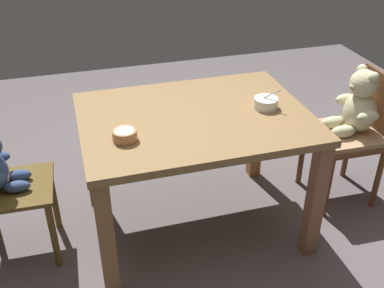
{
  "coord_description": "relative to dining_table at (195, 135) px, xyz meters",
  "views": [
    {
      "loc": [
        -0.6,
        -2.03,
        1.85
      ],
      "look_at": [
        0.0,
        0.05,
        0.53
      ],
      "focal_mm": 43.1,
      "sensor_mm": 36.0,
      "label": 1
    }
  ],
  "objects": [
    {
      "name": "porridge_bowl_terracotta_near_left",
      "position": [
        -0.39,
        -0.15,
        0.15
      ],
      "size": [
        0.12,
        0.12,
        0.05
      ],
      "color": "#B6754E",
      "rests_on": "dining_table"
    },
    {
      "name": "porridge_bowl_white_near_right",
      "position": [
        0.39,
        -0.03,
        0.15
      ],
      "size": [
        0.13,
        0.13,
        0.12
      ],
      "color": "silver",
      "rests_on": "dining_table"
    },
    {
      "name": "teddy_chair_near_right",
      "position": [
        1.0,
        0.03,
        -0.06
      ],
      "size": [
        0.41,
        0.42,
        0.87
      ],
      "rotation": [
        0.0,
        0.0,
        3.11
      ],
      "color": "brown",
      "rests_on": "ground_plane"
    },
    {
      "name": "ground_plane",
      "position": [
        0.0,
        0.0,
        -0.64
      ],
      "size": [
        5.2,
        5.2,
        0.04
      ],
      "color": "#5F5658"
    },
    {
      "name": "dining_table",
      "position": [
        0.0,
        0.0,
        0.0
      ],
      "size": [
        1.19,
        0.89,
        0.74
      ],
      "color": "olive",
      "rests_on": "ground_plane"
    }
  ]
}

